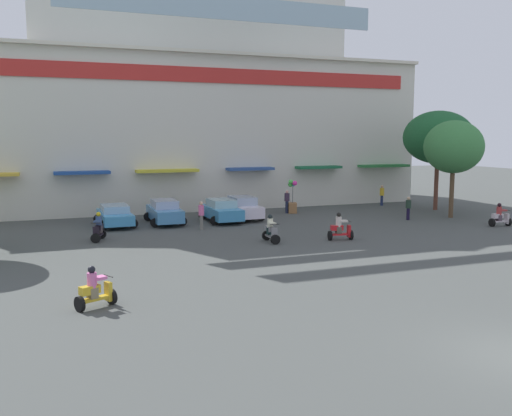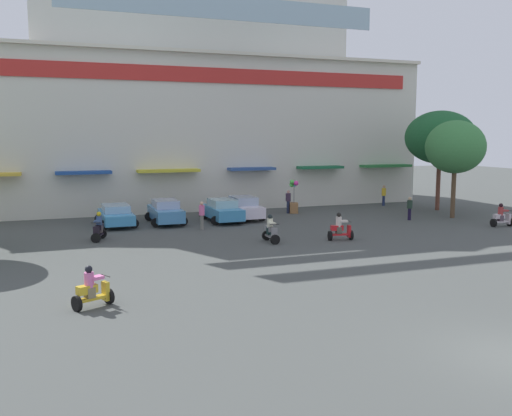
{
  "view_description": "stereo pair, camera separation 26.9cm",
  "coord_description": "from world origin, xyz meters",
  "px_view_note": "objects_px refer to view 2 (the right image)",
  "views": [
    {
      "loc": [
        -11.53,
        -10.4,
        5.74
      ],
      "look_at": [
        -0.7,
        17.94,
        1.77
      ],
      "focal_mm": 39.14,
      "sensor_mm": 36.0,
      "label": 1
    },
    {
      "loc": [
        -11.28,
        -10.5,
        5.74
      ],
      "look_at": [
        -0.7,
        17.94,
        1.77
      ],
      "focal_mm": 39.14,
      "sensor_mm": 36.0,
      "label": 2
    }
  ],
  "objects_px": {
    "plaza_tree_3": "(440,137)",
    "parked_car_0": "(116,215)",
    "scooter_rider_2": "(92,290)",
    "pedestrian_4": "(410,207)",
    "pedestrian_0": "(384,194)",
    "scooter_rider_4": "(99,229)",
    "parked_car_1": "(166,211)",
    "scooter_rider_5": "(340,229)",
    "plaza_tree_1": "(455,147)",
    "parked_car_2": "(222,210)",
    "balloon_vendor_cart": "(294,200)",
    "parked_car_3": "(243,208)",
    "scooter_rider_6": "(271,231)",
    "pedestrian_2": "(288,200)",
    "scooter_rider_1": "(502,217)",
    "pedestrian_1": "(202,213)"
  },
  "relations": [
    {
      "from": "plaza_tree_3",
      "to": "pedestrian_2",
      "type": "relative_size",
      "value": 4.46
    },
    {
      "from": "scooter_rider_2",
      "to": "balloon_vendor_cart",
      "type": "bearing_deg",
      "value": 49.72
    },
    {
      "from": "parked_car_0",
      "to": "parked_car_3",
      "type": "relative_size",
      "value": 1.1
    },
    {
      "from": "parked_car_2",
      "to": "pedestrian_4",
      "type": "relative_size",
      "value": 2.73
    },
    {
      "from": "plaza_tree_1",
      "to": "scooter_rider_4",
      "type": "relative_size",
      "value": 4.28
    },
    {
      "from": "plaza_tree_1",
      "to": "pedestrian_1",
      "type": "distance_m",
      "value": 18.18
    },
    {
      "from": "scooter_rider_4",
      "to": "balloon_vendor_cart",
      "type": "distance_m",
      "value": 15.81
    },
    {
      "from": "scooter_rider_5",
      "to": "balloon_vendor_cart",
      "type": "distance_m",
      "value": 10.97
    },
    {
      "from": "scooter_rider_6",
      "to": "pedestrian_0",
      "type": "relative_size",
      "value": 0.9
    },
    {
      "from": "scooter_rider_2",
      "to": "scooter_rider_1",
      "type": "bearing_deg",
      "value": 18.07
    },
    {
      "from": "scooter_rider_5",
      "to": "parked_car_0",
      "type": "bearing_deg",
      "value": 139.74
    },
    {
      "from": "scooter_rider_2",
      "to": "pedestrian_4",
      "type": "xyz_separation_m",
      "value": [
        21.7,
        12.66,
        0.3
      ]
    },
    {
      "from": "scooter_rider_4",
      "to": "balloon_vendor_cart",
      "type": "xyz_separation_m",
      "value": [
        14.51,
        6.26,
        0.32
      ]
    },
    {
      "from": "pedestrian_2",
      "to": "parked_car_1",
      "type": "bearing_deg",
      "value": -170.44
    },
    {
      "from": "parked_car_3",
      "to": "plaza_tree_1",
      "type": "bearing_deg",
      "value": -17.74
    },
    {
      "from": "scooter_rider_2",
      "to": "scooter_rider_5",
      "type": "distance_m",
      "value": 15.78
    },
    {
      "from": "plaza_tree_3",
      "to": "parked_car_0",
      "type": "distance_m",
      "value": 24.63
    },
    {
      "from": "parked_car_0",
      "to": "pedestrian_1",
      "type": "bearing_deg",
      "value": -34.93
    },
    {
      "from": "plaza_tree_1",
      "to": "pedestrian_2",
      "type": "height_order",
      "value": "plaza_tree_1"
    },
    {
      "from": "scooter_rider_2",
      "to": "plaza_tree_3",
      "type": "bearing_deg",
      "value": 31.19
    },
    {
      "from": "parked_car_0",
      "to": "scooter_rider_4",
      "type": "relative_size",
      "value": 2.86
    },
    {
      "from": "scooter_rider_4",
      "to": "scooter_rider_6",
      "type": "xyz_separation_m",
      "value": [
        8.64,
        -3.73,
        -0.02
      ]
    },
    {
      "from": "pedestrian_1",
      "to": "balloon_vendor_cart",
      "type": "xyz_separation_m",
      "value": [
        8.3,
        4.77,
        -0.02
      ]
    },
    {
      "from": "parked_car_0",
      "to": "scooter_rider_4",
      "type": "height_order",
      "value": "scooter_rider_4"
    },
    {
      "from": "pedestrian_0",
      "to": "scooter_rider_4",
      "type": "bearing_deg",
      "value": -161.79
    },
    {
      "from": "plaza_tree_1",
      "to": "parked_car_1",
      "type": "relative_size",
      "value": 1.5
    },
    {
      "from": "scooter_rider_4",
      "to": "pedestrian_0",
      "type": "xyz_separation_m",
      "value": [
        23.18,
        7.63,
        0.3
      ]
    },
    {
      "from": "parked_car_2",
      "to": "pedestrian_0",
      "type": "relative_size",
      "value": 2.58
    },
    {
      "from": "pedestrian_0",
      "to": "pedestrian_4",
      "type": "bearing_deg",
      "value": -110.48
    },
    {
      "from": "parked_car_3",
      "to": "scooter_rider_6",
      "type": "xyz_separation_m",
      "value": [
        -1.34,
        -8.37,
        -0.15
      ]
    },
    {
      "from": "scooter_rider_6",
      "to": "pedestrian_1",
      "type": "distance_m",
      "value": 5.77
    },
    {
      "from": "plaza_tree_3",
      "to": "scooter_rider_5",
      "type": "distance_m",
      "value": 16.35
    },
    {
      "from": "scooter_rider_4",
      "to": "balloon_vendor_cart",
      "type": "relative_size",
      "value": 0.63
    },
    {
      "from": "scooter_rider_5",
      "to": "plaza_tree_1",
      "type": "bearing_deg",
      "value": 22.21
    },
    {
      "from": "scooter_rider_4",
      "to": "plaza_tree_1",
      "type": "bearing_deg",
      "value": 0.43
    },
    {
      "from": "balloon_vendor_cart",
      "to": "scooter_rider_4",
      "type": "bearing_deg",
      "value": -156.66
    },
    {
      "from": "plaza_tree_1",
      "to": "scooter_rider_5",
      "type": "xyz_separation_m",
      "value": [
        -11.46,
        -4.68,
        -4.29
      ]
    },
    {
      "from": "scooter_rider_4",
      "to": "pedestrian_0",
      "type": "height_order",
      "value": "pedestrian_0"
    },
    {
      "from": "parked_car_0",
      "to": "pedestrian_2",
      "type": "height_order",
      "value": "pedestrian_2"
    },
    {
      "from": "plaza_tree_3",
      "to": "scooter_rider_4",
      "type": "relative_size",
      "value": 4.8
    },
    {
      "from": "scooter_rider_1",
      "to": "pedestrian_0",
      "type": "distance_m",
      "value": 11.7
    },
    {
      "from": "scooter_rider_4",
      "to": "scooter_rider_5",
      "type": "bearing_deg",
      "value": -19.87
    },
    {
      "from": "parked_car_3",
      "to": "pedestrian_4",
      "type": "bearing_deg",
      "value": -22.35
    },
    {
      "from": "parked_car_1",
      "to": "pedestrian_0",
      "type": "xyz_separation_m",
      "value": [
        18.57,
        2.96,
        0.17
      ]
    },
    {
      "from": "parked_car_2",
      "to": "pedestrian_0",
      "type": "height_order",
      "value": "pedestrian_0"
    },
    {
      "from": "parked_car_3",
      "to": "pedestrian_1",
      "type": "distance_m",
      "value": 4.91
    },
    {
      "from": "scooter_rider_6",
      "to": "pedestrian_1",
      "type": "bearing_deg",
      "value": 114.93
    },
    {
      "from": "scooter_rider_1",
      "to": "balloon_vendor_cart",
      "type": "height_order",
      "value": "balloon_vendor_cart"
    },
    {
      "from": "scooter_rider_2",
      "to": "pedestrian_2",
      "type": "relative_size",
      "value": 0.86
    },
    {
      "from": "scooter_rider_4",
      "to": "scooter_rider_5",
      "type": "height_order",
      "value": "scooter_rider_4"
    }
  ]
}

